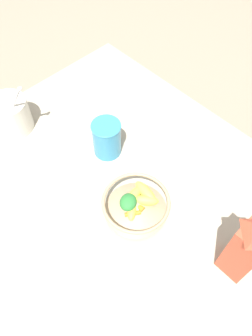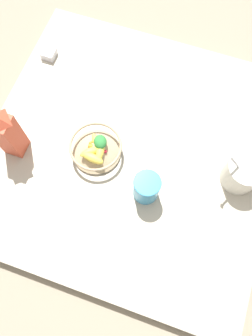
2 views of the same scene
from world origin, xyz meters
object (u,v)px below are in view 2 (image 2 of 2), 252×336
Objects in this scene: fruit_bowl at (96,149)px; spice_jar at (49,54)px; yogurt_tub at (243,173)px; drinking_cup at (146,188)px; milk_carton at (7,133)px.

fruit_bowl reaches higher than spice_jar.
spice_jar is at bearing 162.50° from yogurt_tub.
drinking_cup is at bearing -151.59° from yogurt_tub.
drinking_cup is (-0.29, -0.16, 0.00)m from yogurt_tub.
milk_carton is 0.43m from spice_jar.
fruit_bowl is 3.61× the size of spice_jar.
drinking_cup is (0.50, -0.01, -0.06)m from milk_carton.
fruit_bowl is at bearing -45.03° from spice_jar.
fruit_bowl is 0.79× the size of milk_carton.
fruit_bowl is 0.31m from milk_carton.
yogurt_tub is 4.09× the size of spice_jar.
yogurt_tub is (0.51, 0.07, 0.03)m from fruit_bowl.
milk_carton is 1.95× the size of drinking_cup.
yogurt_tub is at bearing 8.01° from fruit_bowl.
yogurt_tub is 0.90m from spice_jar.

